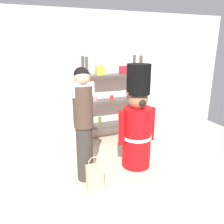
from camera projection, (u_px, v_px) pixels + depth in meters
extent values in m
plane|color=beige|center=(140.00, 197.00, 3.02)|extent=(6.40, 6.40, 0.00)
cube|color=silver|center=(91.00, 78.00, 4.60)|extent=(6.40, 0.12, 2.60)
cube|color=#4C4742|center=(88.00, 103.00, 4.32)|extent=(0.05, 0.05, 1.75)
cube|color=#4C4742|center=(140.00, 98.00, 4.72)|extent=(0.05, 0.05, 1.75)
cube|color=#4C4742|center=(84.00, 100.00, 4.59)|extent=(0.05, 0.05, 1.75)
cube|color=#4C4742|center=(133.00, 95.00, 4.98)|extent=(0.05, 0.05, 1.75)
cube|color=#4C4742|center=(112.00, 124.00, 4.82)|extent=(1.13, 0.30, 0.04)
cube|color=#4C4742|center=(112.00, 101.00, 4.66)|extent=(1.13, 0.30, 0.04)
cube|color=#4C4742|center=(112.00, 75.00, 4.51)|extent=(1.13, 0.30, 0.04)
cylinder|color=pink|center=(95.00, 99.00, 4.52)|extent=(0.09, 0.09, 0.09)
cylinder|color=red|center=(112.00, 97.00, 4.67)|extent=(0.08, 0.08, 0.08)
cylinder|color=navy|center=(129.00, 96.00, 4.76)|extent=(0.08, 0.08, 0.10)
cylinder|color=#596B33|center=(100.00, 121.00, 4.67)|extent=(0.06, 0.06, 0.18)
cylinder|color=silver|center=(124.00, 117.00, 4.88)|extent=(0.08, 0.08, 0.24)
cube|color=gold|center=(100.00, 70.00, 4.39)|extent=(0.17, 0.14, 0.18)
cube|color=#B21E2D|center=(124.00, 70.00, 4.57)|extent=(0.16, 0.13, 0.15)
cylinder|color=red|center=(137.00, 137.00, 3.66)|extent=(0.47, 0.47, 1.01)
cylinder|color=white|center=(137.00, 136.00, 3.66)|extent=(0.49, 0.49, 0.05)
sphere|color=#9A694A|center=(138.00, 99.00, 3.48)|extent=(0.31, 0.31, 0.31)
sphere|color=#9A694A|center=(130.00, 94.00, 3.40)|extent=(0.11, 0.11, 0.11)
sphere|color=#9A694A|center=(146.00, 92.00, 3.49)|extent=(0.11, 0.11, 0.11)
cylinder|color=black|center=(139.00, 79.00, 3.39)|extent=(0.37, 0.37, 0.46)
cylinder|color=red|center=(122.00, 128.00, 3.51)|extent=(0.11, 0.11, 0.56)
cylinder|color=red|center=(151.00, 124.00, 3.70)|extent=(0.11, 0.11, 0.56)
sphere|color=black|center=(142.00, 103.00, 3.36)|extent=(0.11, 0.11, 0.11)
cylinder|color=#38332D|center=(85.00, 153.00, 3.31)|extent=(0.24, 0.24, 0.85)
cylinder|color=#4C382D|center=(83.00, 107.00, 3.10)|extent=(0.28, 0.28, 0.59)
sphere|color=tan|center=(82.00, 78.00, 2.99)|extent=(0.22, 0.22, 0.22)
cube|color=silver|center=(83.00, 90.00, 2.98)|extent=(0.30, 0.04, 0.20)
sphere|color=black|center=(81.00, 75.00, 2.99)|extent=(0.21, 0.21, 0.21)
cube|color=#C1AD89|center=(95.00, 178.00, 3.10)|extent=(0.23, 0.10, 0.39)
torus|color=#C1AD89|center=(94.00, 162.00, 3.03)|extent=(0.17, 0.01, 0.17)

